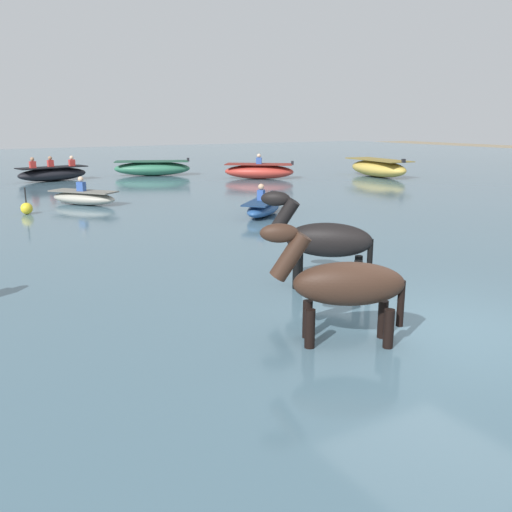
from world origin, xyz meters
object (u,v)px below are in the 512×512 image
Objects in this scene: horse_lead_black at (324,243)px; channel_buoy at (27,208)px; boat_far_inshore at (264,207)px; horse_trailing_dark_bay at (342,288)px; boat_near_starboard at (378,168)px; boat_distant_east at (53,174)px; boat_distant_west at (152,168)px; boat_near_port at (259,171)px; boat_far_offshore at (84,197)px.

horse_lead_black is 10.92m from channel_buoy.
boat_far_inshore is at bearing -31.91° from channel_buoy.
horse_trailing_dark_bay reaches higher than boat_near_starboard.
horse_trailing_dark_bay is at bearing -121.82° from horse_lead_black.
boat_near_starboard is 1.21× the size of boat_distant_east.
boat_near_port is at bearing -46.77° from boat_distant_west.
boat_far_offshore is at bearing -172.05° from boat_near_starboard.
boat_near_port is (9.45, 17.81, -0.37)m from horse_trailing_dark_bay.
horse_lead_black is at bearing 58.18° from horse_trailing_dark_bay.
boat_near_port is (8.19, 15.78, -0.41)m from horse_lead_black.
horse_lead_black is 7.33m from boat_far_inshore.
boat_near_port is (8.74, -4.04, 0.02)m from boat_distant_east.
boat_distant_east is (0.71, 21.85, -0.39)m from horse_trailing_dark_bay.
channel_buoy is (-2.55, -9.36, -0.15)m from boat_distant_east.
channel_buoy is (-6.02, 3.75, -0.05)m from boat_far_inshore.
boat_near_port reaches higher than channel_buoy.
boat_distant_west is 4.97× the size of channel_buoy.
boat_far_inshore is (3.47, -13.11, -0.10)m from boat_distant_east.
boat_near_starboard is 17.20m from channel_buoy.
boat_distant_west is at bearing 75.71° from horse_trailing_dark_bay.
boat_far_inshore reaches higher than channel_buoy.
horse_lead_black reaches higher than channel_buoy.
horse_lead_black is at bearing -135.36° from boat_near_starboard.
boat_far_inshore is at bearing -96.08° from boat_distant_west.
channel_buoy is (-16.90, -3.17, -0.24)m from boat_near_starboard.
boat_distant_west is at bearing 56.76° from boat_far_offshore.
boat_far_offshore is at bearing -123.24° from boat_distant_west.
boat_near_port is at bearing 24.43° from boat_far_offshore.
boat_far_offshore is (-1.16, 11.53, -0.52)m from horse_lead_black.
boat_distant_west is 12.01m from channel_buoy.
horse_lead_black is at bearing -117.43° from boat_near_port.
boat_near_starboard reaches higher than boat_far_offshore.
horse_trailing_dark_bay reaches higher than boat_distant_west.
boat_near_starboard is at bearing -21.03° from boat_near_port.
horse_lead_black reaches higher than boat_near_port.
boat_distant_west is 1.67× the size of boat_far_offshore.
boat_far_offshore is at bearing 95.73° from horse_lead_black.
horse_trailing_dark_bay is at bearing -117.95° from boat_near_port.
boat_distant_east is 1.48× the size of boat_far_inshore.
boat_near_starboard is at bearing -33.49° from boat_distant_west.
horse_trailing_dark_bay reaches higher than boat_near_port.
boat_distant_east is at bearing 156.65° from boat_near_starboard.
boat_far_inshore is 0.67× the size of boat_near_port.
boat_far_offshore is 0.71× the size of boat_distant_east.
boat_near_port is at bearing -24.80° from boat_distant_east.
boat_near_starboard is 6.01m from boat_near_port.
boat_near_starboard is 11.36m from boat_distant_west.
horse_lead_black is 11.60m from boat_far_offshore.
channel_buoy is (-1.84, 12.49, -0.54)m from horse_trailing_dark_bay.
horse_lead_black reaches higher than horse_trailing_dark_bay.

